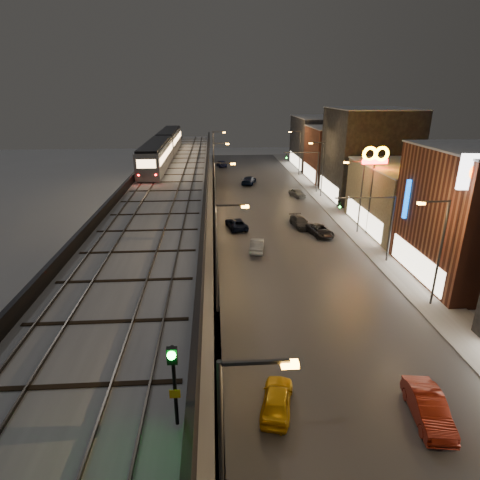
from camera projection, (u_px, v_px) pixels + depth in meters
name	position (u px, v px, depth m)	size (l,w,h in m)	color
ground	(235.00, 446.00, 20.16)	(220.00, 220.00, 0.00)	silver
road_surface	(277.00, 224.00, 53.29)	(17.00, 120.00, 0.06)	#46474D
sidewalk_right	(351.00, 222.00, 53.89)	(4.00, 120.00, 0.14)	#9FA1A8
under_viaduct_pavement	(175.00, 226.00, 52.46)	(11.00, 120.00, 0.06)	#9FA1A8
elevated_viaduct	(170.00, 190.00, 47.55)	(9.00, 100.00, 6.30)	black
viaduct_trackbed	(169.00, 183.00, 47.40)	(8.40, 100.00, 0.32)	#B2B7C1
viaduct_parapet_streetside	(206.00, 179.00, 47.53)	(0.30, 100.00, 1.10)	black
viaduct_parapet_far	(132.00, 180.00, 46.99)	(0.30, 100.00, 1.10)	black
building_c	(412.00, 198.00, 50.08)	(12.20, 15.20, 8.16)	#746B50
building_d	(368.00, 154.00, 63.96)	(12.20, 13.20, 14.16)	black
building_e	(341.00, 154.00, 77.74)	(12.20, 12.20, 10.16)	brown
building_f	(322.00, 142.00, 90.64)	(12.20, 16.20, 11.16)	#29292C
streetlight_left_0	(229.00, 453.00, 13.62)	(2.57, 0.28, 9.00)	#38383A
streetlight_left_1	(220.00, 252.00, 30.43)	(2.57, 0.28, 9.00)	#38383A
streetlight_right_1	(438.00, 247.00, 31.48)	(2.56, 0.28, 9.00)	#38383A
streetlight_left_2	(217.00, 194.00, 47.24)	(2.57, 0.28, 9.00)	#38383A
streetlight_right_2	(359.00, 192.00, 48.29)	(2.56, 0.28, 9.00)	#38383A
streetlight_left_3	(216.00, 167.00, 64.05)	(2.57, 0.28, 9.00)	#38383A
streetlight_right_3	(321.00, 165.00, 65.10)	(2.56, 0.28, 9.00)	#38383A
streetlight_left_4	(215.00, 151.00, 80.86)	(2.57, 0.28, 9.00)	#38383A
streetlight_right_4	(299.00, 150.00, 81.91)	(2.56, 0.28, 9.00)	#38383A
traffic_light_rig_a	(381.00, 221.00, 40.09)	(6.10, 0.34, 7.00)	#38383A
traffic_light_rig_b	(311.00, 167.00, 68.11)	(6.10, 0.34, 7.00)	#38383A
subway_train	(164.00, 147.00, 62.92)	(2.96, 35.67, 3.54)	gray
rail_signal	(173.00, 371.00, 12.20)	(0.35, 0.43, 3.01)	black
car_taxi	(277.00, 400.00, 22.20)	(1.62, 4.03, 1.37)	gold
car_near_white	(257.00, 246.00, 44.16)	(1.43, 4.09, 1.35)	#949DAA
car_mid_silver	(236.00, 224.00, 51.33)	(2.14, 4.64, 1.29)	black
car_mid_dark	(249.00, 180.00, 75.42)	(2.10, 5.16, 1.50)	black
car_far_white	(222.00, 164.00, 92.41)	(1.79, 4.44, 1.51)	#19204F
car_onc_silver	(428.00, 409.00, 21.51)	(1.57, 4.51, 1.49)	maroon
car_onc_dark	(320.00, 231.00, 48.88)	(2.12, 4.59, 1.28)	black
car_onc_white	(300.00, 222.00, 51.92)	(1.81, 4.45, 1.29)	#3C3D3F
car_onc_red	(297.00, 193.00, 66.43)	(1.58, 3.92, 1.34)	gray
sign_mcdonalds	(375.00, 163.00, 46.59)	(3.17, 0.44, 10.70)	#38383A
sign_citgo	(474.00, 192.00, 29.72)	(2.63, 0.39, 12.47)	#38383A
sign_carwash	(412.00, 205.00, 39.12)	(1.69, 0.35, 8.77)	#38383A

